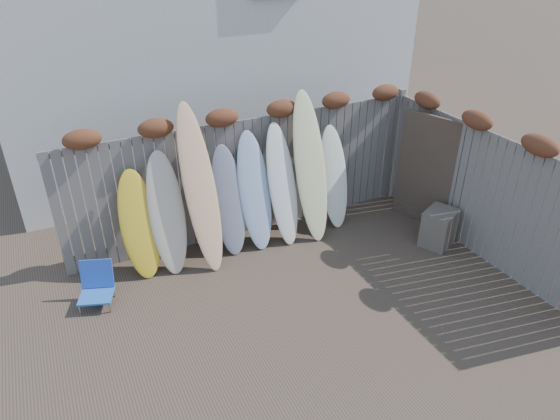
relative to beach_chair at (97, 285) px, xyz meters
name	(u,v)px	position (x,y,z in m)	size (l,w,h in m)	color
ground	(319,312)	(2.65, -1.58, -0.27)	(80.00, 80.00, 0.00)	#493A2D
back_fence	(251,167)	(2.71, 0.81, 0.91)	(6.05, 0.28, 2.24)	slate
right_fence	(484,187)	(5.64, -1.33, 0.87)	(0.28, 4.40, 2.24)	slate
house	(191,3)	(3.15, 4.92, 2.93)	(8.50, 5.50, 6.33)	silver
beach_chair	(97,285)	(0.00, 0.00, 0.00)	(0.58, 0.59, 0.59)	blue
wooden_crate	(439,228)	(5.26, -0.96, 0.03)	(0.53, 0.44, 0.62)	#433732
lattice_panel	(433,173)	(5.53, -0.34, 0.70)	(0.05, 1.30, 1.95)	#34251F
surfboard_0	(139,225)	(0.76, 0.44, 0.53)	(0.54, 0.07, 1.66)	yellow
surfboard_1	(167,214)	(1.17, 0.40, 0.63)	(0.52, 0.07, 1.89)	beige
surfboard_2	(200,189)	(1.68, 0.32, 0.96)	(0.49, 0.07, 2.57)	#DFBA85
surfboard_3	(228,201)	(2.16, 0.46, 0.58)	(0.51, 0.07, 1.78)	gray
surfboard_4	(255,191)	(2.60, 0.44, 0.66)	(0.52, 0.07, 1.94)	#9FBADB
surfboard_5	(282,185)	(3.06, 0.38, 0.70)	(0.47, 0.07, 2.02)	white
surfboard_6	(310,168)	(3.55, 0.34, 0.92)	(0.54, 0.07, 2.49)	#F0EAAE
surfboard_7	(334,177)	(4.09, 0.46, 0.59)	(0.48, 0.07, 1.79)	white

